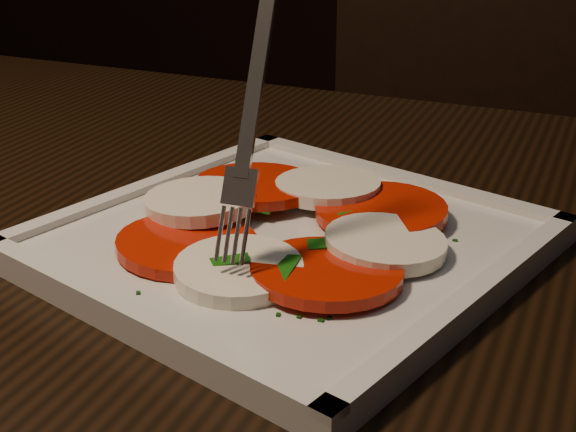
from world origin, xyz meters
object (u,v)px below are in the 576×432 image
chair (439,180)px  fork (259,103)px  table (223,318)px  plate (288,244)px

chair → fork: size_ratio=5.29×
chair → table: bearing=-95.1°
plate → fork: (-0.01, -0.03, 0.11)m
fork → chair: bearing=88.8°
chair → plate: size_ratio=3.01×
fork → plate: bearing=75.4°
table → chair: 0.72m
chair → fork: fork is taller
chair → plate: 0.79m
table → plate: plate is taller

